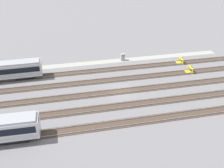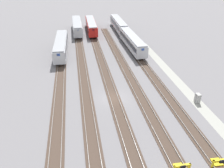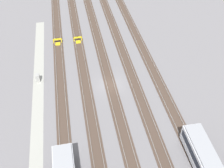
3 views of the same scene
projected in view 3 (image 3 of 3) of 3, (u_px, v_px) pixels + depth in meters
ground_plane at (110, 85)px, 50.03m from camera, size 400.00×400.00×0.00m
service_walkway at (38, 94)px, 48.17m from camera, size 54.00×2.00×0.01m
rail_track_nearest at (61, 91)px, 48.72m from camera, size 90.00×2.23×0.21m
rail_track_near_inner at (86, 88)px, 49.36m from camera, size 90.00×2.23×0.21m
rail_track_middle at (110, 85)px, 50.00m from camera, size 90.00×2.24×0.21m
rail_track_far_inner at (134, 82)px, 50.64m from camera, size 90.00×2.23×0.21m
rail_track_farthest at (157, 79)px, 51.28m from camera, size 90.00×2.23×0.21m
bumper_stop_nearest_track at (58, 42)px, 60.18m from camera, size 1.38×2.01×1.22m
bumper_stop_near_inner_track at (78, 40)px, 60.78m from camera, size 1.34×2.00×1.22m
electrical_cabinet at (38, 78)px, 50.36m from camera, size 0.90×0.73×1.60m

